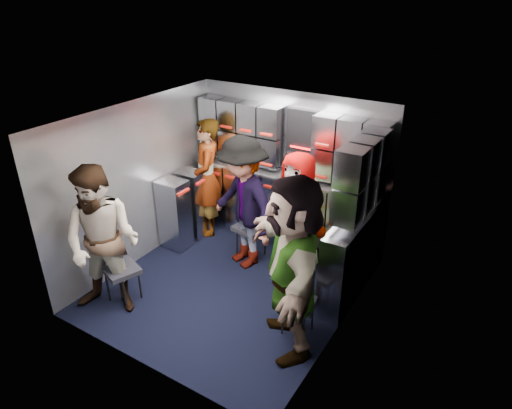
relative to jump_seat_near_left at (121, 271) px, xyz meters
The scene contains 29 objects.
floor 1.33m from the jump_seat_near_left, 43.43° to the left, with size 3.00×3.00×0.00m, color black.
wall_back 2.63m from the jump_seat_near_left, 68.79° to the left, with size 2.80×0.04×2.10m, color #91959E.
wall_left 1.19m from the jump_seat_near_left, 118.84° to the left, with size 0.04×3.00×2.10m, color #91959E.
wall_right 2.56m from the jump_seat_near_left, 20.58° to the left, with size 0.04×3.00×2.10m, color #91959E.
ceiling 2.13m from the jump_seat_near_left, 43.43° to the left, with size 2.80×3.00×0.02m, color silver.
cart_bank_back 2.35m from the jump_seat_near_left, 66.93° to the left, with size 2.68×0.38×0.99m, color #9DA1AD.
cart_bank_left 1.46m from the jump_seat_near_left, 100.67° to the left, with size 0.38×0.76×0.99m, color #9DA1AD.
counter 2.43m from the jump_seat_near_left, 66.93° to the left, with size 2.68×0.42×0.03m, color silver.
locker_bank_back 2.64m from the jump_seat_near_left, 67.49° to the left, with size 2.68×0.28×0.82m, color #9DA1AD.
locker_bank_right 2.90m from the jump_seat_near_left, 35.90° to the left, with size 0.28×1.00×0.82m, color #9DA1AD.
right_cabinet 2.62m from the jump_seat_near_left, 34.13° to the left, with size 0.28×1.20×1.00m, color #9DA1AD.
coffee_niche 2.75m from the jump_seat_near_left, 64.25° to the left, with size 0.46×0.16×0.84m, color black, non-canonical shape.
red_latch_strip 2.22m from the jump_seat_near_left, 64.86° to the left, with size 2.60×0.02×0.03m, color #A0150C.
jump_seat_near_left is the anchor object (origin of this frame).
jump_seat_mid_left 1.74m from the jump_seat_near_left, 64.08° to the left, with size 0.44×0.42×0.46m.
jump_seat_center 2.30m from the jump_seat_near_left, 53.18° to the left, with size 0.46×0.45×0.44m.
jump_seat_mid_right 2.03m from the jump_seat_near_left, 33.58° to the left, with size 0.47×0.46×0.44m.
jump_seat_near_right 2.05m from the jump_seat_near_left, 15.97° to the left, with size 0.39×0.38×0.40m.
attendant_standing 1.88m from the jump_seat_near_left, 94.07° to the left, with size 0.62×0.41×1.71m, color black.
attendant_arc_a 0.51m from the jump_seat_near_left, 90.00° to the right, with size 0.84×0.66×1.73m, color black.
attendant_arc_b 1.65m from the jump_seat_near_left, 61.23° to the left, with size 1.12×0.65×1.74m, color black.
attendant_arc_c 2.19m from the jump_seat_near_left, 50.32° to the left, with size 0.77×0.50×1.57m, color black.
attendant_arc_d 1.97m from the jump_seat_near_left, 29.14° to the left, with size 0.90×0.38×1.54m, color black.
attendant_arc_e 2.08m from the jump_seat_near_left, 11.03° to the left, with size 1.74×0.56×1.88m, color black.
bottle_left 2.26m from the jump_seat_near_left, 84.19° to the left, with size 0.06×0.06×0.26m, color white.
bottle_mid 2.26m from the jump_seat_near_left, 83.17° to the left, with size 0.07×0.07×0.24m, color white.
bottle_right 2.90m from the jump_seat_near_left, 49.00° to the left, with size 0.07×0.07×0.25m, color white.
cup_left 2.21m from the jump_seat_near_left, 86.84° to the left, with size 0.09×0.09×0.09m, color beige.
cup_right 2.62m from the jump_seat_near_left, 56.41° to the left, with size 0.08×0.08×0.11m, color beige.
Camera 1 is at (2.65, -3.73, 3.40)m, focal length 32.00 mm.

